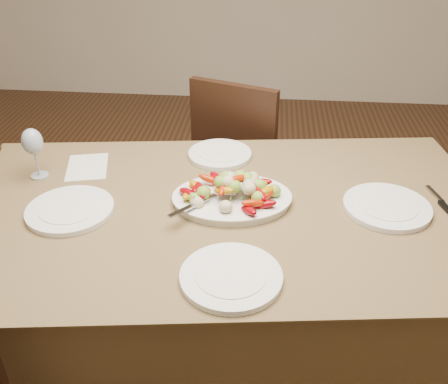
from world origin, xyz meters
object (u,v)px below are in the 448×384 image
dining_table (224,291)px  plate_left (70,210)px  plate_far (220,155)px  plate_near (231,277)px  plate_right (387,207)px  chair_far (248,162)px  wine_glass (34,152)px  serving_platter (232,200)px

dining_table → plate_left: (-0.51, -0.08, 0.39)m
dining_table → plate_far: plate_far is taller
dining_table → plate_near: bearing=-81.5°
plate_left → plate_right: size_ratio=1.00×
chair_far → plate_near: size_ratio=3.32×
dining_table → plate_right: size_ratio=6.35×
dining_table → plate_left: bearing=-171.5°
plate_far → plate_near: size_ratio=0.88×
dining_table → wine_glass: 0.87m
serving_platter → wine_glass: bearing=171.1°
chair_far → serving_platter: 0.88m
plate_far → wine_glass: bearing=-161.3°
plate_near → dining_table: bearing=98.5°
dining_table → plate_far: size_ratio=7.29×
wine_glass → chair_far: bearing=43.6°
wine_glass → plate_right: bearing=-4.8°
plate_right → plate_near: same height
plate_left → wine_glass: size_ratio=1.41×
plate_far → wine_glass: wine_glass is taller
dining_table → serving_platter: 0.39m
plate_far → plate_near: bearing=-81.8°
plate_left → plate_far: 0.64m
serving_platter → plate_near: bearing=-85.8°
serving_platter → plate_right: (0.52, 0.01, -0.00)m
chair_far → wine_glass: wine_glass is taller
serving_platter → plate_left: bearing=-168.5°
chair_far → serving_platter: chair_far is taller
chair_far → serving_platter: size_ratio=2.40×
plate_far → wine_glass: (-0.66, -0.22, 0.09)m
serving_platter → plate_left: (-0.53, -0.11, -0.00)m
plate_left → plate_far: bearing=44.2°
dining_table → chair_far: bearing=87.1°
dining_table → plate_right: (0.55, 0.04, 0.39)m
plate_right → plate_near: bearing=-141.1°
serving_platter → plate_left: 0.54m
wine_glass → plate_left: bearing=-48.1°
plate_near → chair_far: bearing=90.5°
plate_right → plate_near: size_ratio=1.01×
dining_table → chair_far: (0.04, 0.86, 0.10)m
plate_left → wine_glass: wine_glass is taller
dining_table → chair_far: 0.87m
dining_table → plate_near: 0.53m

